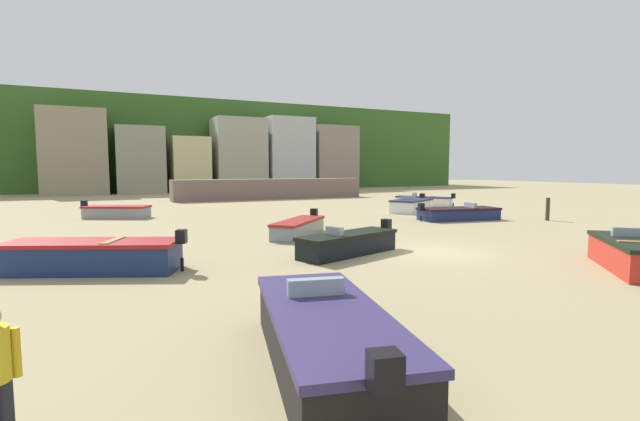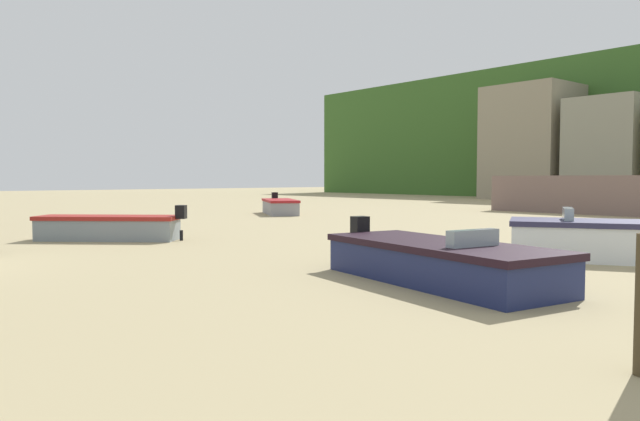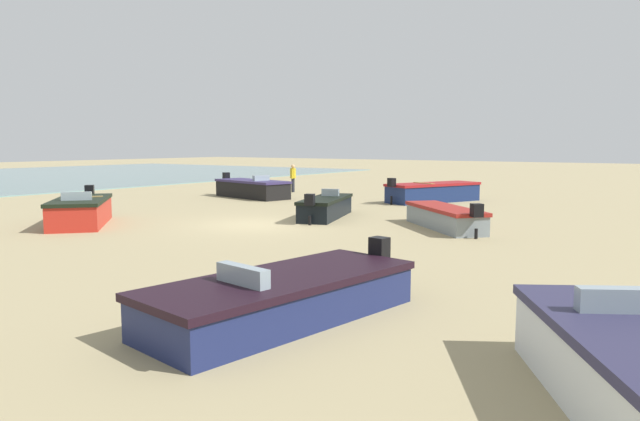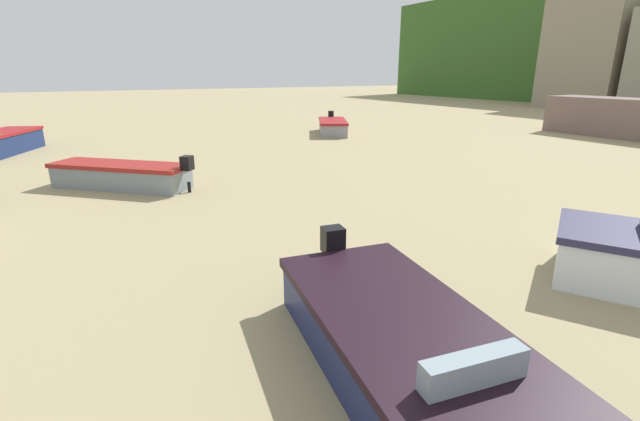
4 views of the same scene
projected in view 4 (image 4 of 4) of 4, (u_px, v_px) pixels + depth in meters
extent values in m
cube|color=gray|center=(594.00, 53.00, 39.79)|extent=(6.95, 6.17, 9.81)
cube|color=gray|center=(333.00, 128.00, 24.36)|extent=(3.91, 2.94, 0.64)
cube|color=maroon|center=(333.00, 121.00, 24.25)|extent=(4.04, 3.06, 0.12)
cube|color=black|center=(331.00, 114.00, 26.12)|extent=(0.40, 0.41, 0.40)
cylinder|color=black|center=(331.00, 126.00, 26.34)|extent=(0.14, 0.14, 0.32)
cube|color=navy|center=(419.00, 367.00, 4.65)|extent=(4.82, 2.41, 0.60)
cube|color=black|center=(421.00, 338.00, 4.55)|extent=(4.93, 2.50, 0.12)
cube|color=black|center=(333.00, 240.00, 6.71)|extent=(0.33, 0.36, 0.40)
cylinder|color=black|center=(333.00, 281.00, 6.92)|extent=(0.11, 0.11, 0.30)
cube|color=#8C9EA8|center=(474.00, 369.00, 3.76)|extent=(0.36, 1.04, 0.28)
cube|color=gray|center=(122.00, 178.00, 12.99)|extent=(3.59, 3.72, 0.61)
cube|color=maroon|center=(120.00, 165.00, 12.87)|extent=(3.71, 3.85, 0.12)
cube|color=black|center=(187.00, 163.00, 12.31)|extent=(0.42, 0.42, 0.40)
cylinder|color=black|center=(189.00, 187.00, 12.52)|extent=(0.14, 0.14, 0.31)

